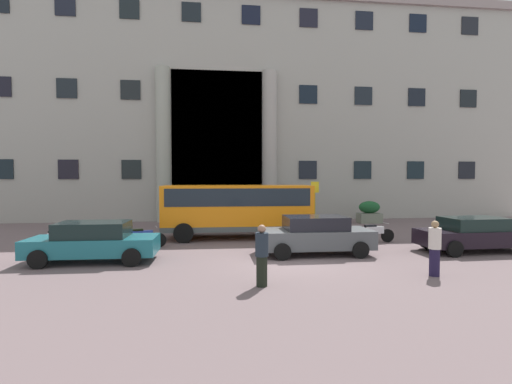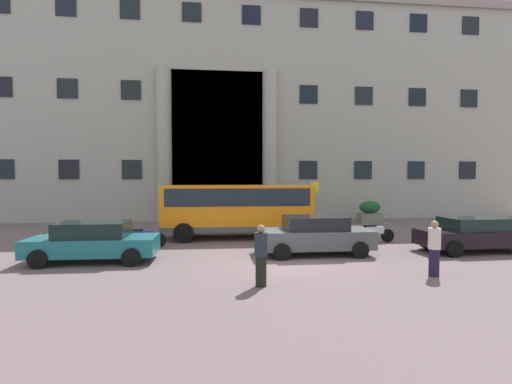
{
  "view_description": "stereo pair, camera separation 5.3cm",
  "coord_description": "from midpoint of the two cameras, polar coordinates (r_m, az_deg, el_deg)",
  "views": [
    {
      "loc": [
        -2.64,
        -12.89,
        2.98
      ],
      "look_at": [
        -0.61,
        4.75,
        2.28
      ],
      "focal_mm": 26.47,
      "sensor_mm": 36.0,
      "label": 1
    },
    {
      "loc": [
        -2.59,
        -12.89,
        2.98
      ],
      "look_at": [
        -0.61,
        4.75,
        2.28
      ],
      "focal_mm": 26.47,
      "sensor_mm": 36.0,
      "label": 2
    }
  ],
  "objects": [
    {
      "name": "hedge_planter_far_west",
      "position": [
        24.5,
        7.07,
        -3.37
      ],
      "size": [
        1.63,
        0.76,
        1.22
      ],
      "color": "slate",
      "rests_on": "ground_plane"
    },
    {
      "name": "ground_plane",
      "position": [
        13.5,
        5.01,
        -10.76
      ],
      "size": [
        80.0,
        64.0,
        0.12
      ],
      "primitive_type": "cube",
      "color": "#665456"
    },
    {
      "name": "motorcycle_far_end",
      "position": [
        17.23,
        -27.53,
        -6.41
      ],
      "size": [
        2.04,
        0.55,
        0.89
      ],
      "rotation": [
        0.0,
        0.0,
        -0.13
      ],
      "color": "black",
      "rests_on": "ground_plane"
    },
    {
      "name": "motorcycle_near_kerb",
      "position": [
        16.59,
        -17.01,
        -6.58
      ],
      "size": [
        2.02,
        0.72,
        0.89
      ],
      "rotation": [
        0.0,
        0.0,
        0.24
      ],
      "color": "black",
      "rests_on": "ground_plane"
    },
    {
      "name": "office_building_facade",
      "position": [
        30.87,
        -1.52,
        11.48
      ],
      "size": [
        39.97,
        9.74,
        15.88
      ],
      "color": "#9E9A93",
      "rests_on": "ground_plane"
    },
    {
      "name": "orange_minibus",
      "position": [
        18.48,
        -2.75,
        -2.16
      ],
      "size": [
        7.16,
        2.73,
        2.58
      ],
      "rotation": [
        0.0,
        0.0,
        -0.01
      ],
      "color": "orange",
      "rests_on": "ground_plane"
    },
    {
      "name": "hedge_planter_entrance_right",
      "position": [
        25.72,
        16.87,
        -2.96
      ],
      "size": [
        1.47,
        0.93,
        1.42
      ],
      "color": "gray",
      "rests_on": "ground_plane"
    },
    {
      "name": "hedge_planter_entrance_left",
      "position": [
        23.63,
        -3.48,
        -3.4
      ],
      "size": [
        1.59,
        0.93,
        1.36
      ],
      "color": "#64635B",
      "rests_on": "ground_plane"
    },
    {
      "name": "bus_stop_sign",
      "position": [
        20.96,
        8.96,
        -1.31
      ],
      "size": [
        0.44,
        0.08,
        2.73
      ],
      "color": "#9F931E",
      "rests_on": "ground_plane"
    },
    {
      "name": "parked_estate_mid",
      "position": [
        17.49,
        30.18,
        -5.51
      ],
      "size": [
        4.44,
        2.06,
        1.37
      ],
      "rotation": [
        0.0,
        0.0,
        0.04
      ],
      "color": "black",
      "rests_on": "ground_plane"
    },
    {
      "name": "parked_sedan_second",
      "position": [
        14.5,
        -23.27,
        -6.88
      ],
      "size": [
        4.37,
        1.94,
        1.41
      ],
      "rotation": [
        0.0,
        0.0,
        -0.01
      ],
      "color": "#1B626E",
      "rests_on": "ground_plane"
    },
    {
      "name": "pedestrian_man_red_shirt",
      "position": [
        12.65,
        25.45,
        -7.69
      ],
      "size": [
        0.36,
        0.36,
        1.67
      ],
      "rotation": [
        0.0,
        0.0,
        5.45
      ],
      "color": "#1C1633",
      "rests_on": "ground_plane"
    },
    {
      "name": "pedestrian_woman_dark_dress",
      "position": [
        10.4,
        0.91,
        -9.55
      ],
      "size": [
        0.36,
        0.36,
        1.69
      ],
      "rotation": [
        0.0,
        0.0,
        1.04
      ],
      "color": "black",
      "rests_on": "ground_plane"
    },
    {
      "name": "parked_coupe_end",
      "position": [
        14.79,
        8.99,
        -6.42
      ],
      "size": [
        4.29,
        2.01,
        1.48
      ],
      "rotation": [
        0.0,
        0.0,
        0.0
      ],
      "color": "#474B4E",
      "rests_on": "ground_plane"
    },
    {
      "name": "scooter_by_planter",
      "position": [
        18.02,
        17.37,
        -5.9
      ],
      "size": [
        1.94,
        0.55,
        0.89
      ],
      "rotation": [
        0.0,
        0.0,
        0.06
      ],
      "color": "black",
      "rests_on": "ground_plane"
    }
  ]
}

